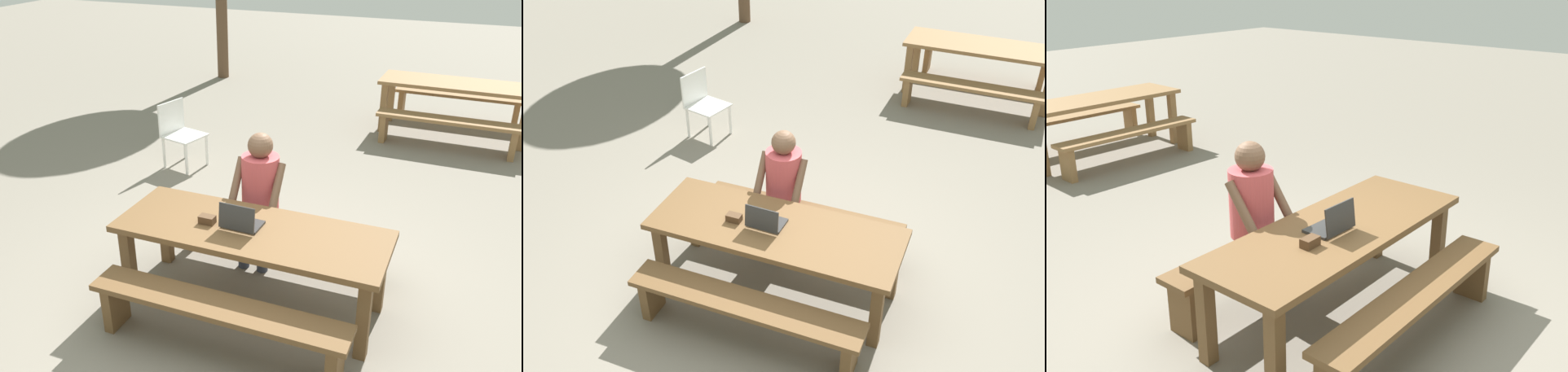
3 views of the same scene
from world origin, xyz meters
The scene contains 10 objects.
ground_plane centered at (0.00, 0.00, 0.00)m, with size 30.00×30.00×0.00m, color gray.
picnic_table_front centered at (0.00, 0.00, 0.61)m, with size 2.14×0.79×0.70m.
bench_near centered at (0.00, -0.64, 0.33)m, with size 1.93×0.30×0.44m.
bench_far centered at (0.00, 0.64, 0.33)m, with size 1.93×0.30×0.44m.
laptop centered at (-0.08, -0.02, 0.76)m, with size 0.30×0.24×0.22m.
small_pouch centered at (-0.36, -0.05, 0.73)m, with size 0.13×0.08×0.06m.
person_seated centered at (-0.19, 0.61, 0.73)m, with size 0.44×0.42×1.24m.
picnic_table_mid centered at (1.15, 4.78, 0.66)m, with size 2.13×0.81×0.77m.
bench_mid_south centered at (1.13, 4.13, 0.34)m, with size 1.90×0.36×0.44m.
bench_mid_north centered at (1.17, 5.43, 0.34)m, with size 1.90×0.36×0.44m.
Camera 3 is at (-3.04, -2.25, 2.41)m, focal length 41.06 mm.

